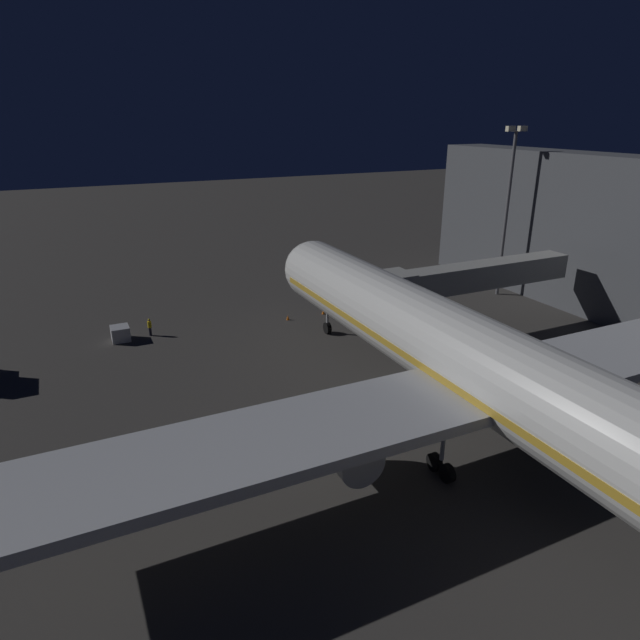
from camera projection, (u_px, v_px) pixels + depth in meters
ground_plane at (406, 394)px, 44.86m from camera, size 320.00×320.00×0.00m
airliner_at_gate at (488, 371)px, 35.37m from camera, size 57.73×60.74×20.79m
jet_bridge at (463, 278)px, 55.11m from camera, size 23.03×3.40×7.56m
apron_floodlight_mast at (508, 202)px, 65.75m from camera, size 2.90×0.50×20.27m
baggage_container_mid_row at (120, 334)px, 55.24m from camera, size 1.76×1.88×1.48m
ground_crew_under_port_wing at (150, 326)px, 56.34m from camera, size 0.40×0.40×1.86m
traffic_cone_nose_port at (323, 312)px, 62.71m from camera, size 0.36×0.36×0.55m
traffic_cone_nose_starboard at (288, 318)px, 60.94m from camera, size 0.36×0.36×0.55m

